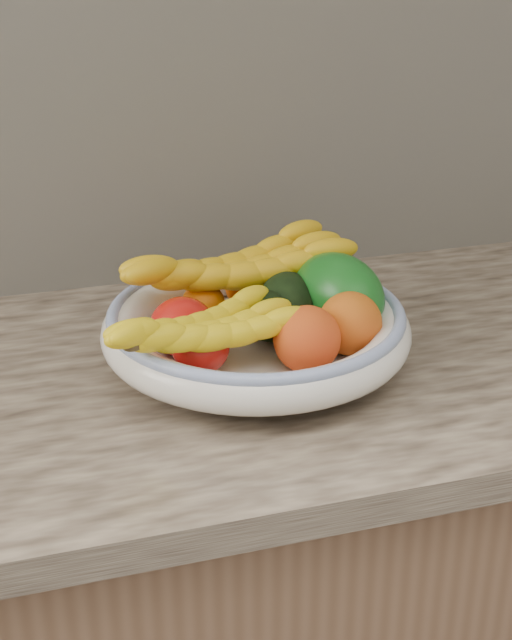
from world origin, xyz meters
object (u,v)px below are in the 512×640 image
object	(u,v)px
fruit_bowl	(256,328)
banana_bunch_back	(236,274)
green_mango	(338,294)
banana_bunch_front	(204,335)

from	to	relation	value
fruit_bowl	banana_bunch_back	distance (m)	0.10
green_mango	banana_bunch_front	world-z (taller)	green_mango
fruit_bowl	green_mango	size ratio (longest dim) A/B	2.65
banana_bunch_back	banana_bunch_front	bearing A→B (deg)	-127.55
fruit_bowl	green_mango	world-z (taller)	green_mango
banana_bunch_back	banana_bunch_front	size ratio (longest dim) A/B	1.27
fruit_bowl	banana_bunch_back	bearing A→B (deg)	90.39
green_mango	fruit_bowl	bearing A→B (deg)	169.72
banana_bunch_front	fruit_bowl	bearing A→B (deg)	20.76
fruit_bowl	banana_bunch_back	size ratio (longest dim) A/B	1.16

